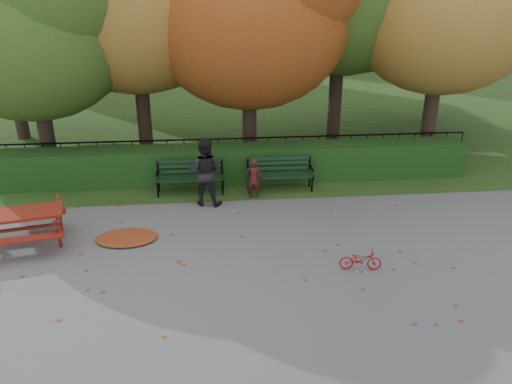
{
  "coord_description": "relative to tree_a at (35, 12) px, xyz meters",
  "views": [
    {
      "loc": [
        -0.76,
        -8.83,
        5.17
      ],
      "look_at": [
        0.21,
        1.15,
        1.0
      ],
      "focal_mm": 35.0,
      "sensor_mm": 36.0,
      "label": 1
    }
  ],
  "objects": [
    {
      "name": "bicycle",
      "position": [
        7.28,
        -6.17,
        -4.3
      ],
      "size": [
        0.85,
        0.39,
        0.43
      ],
      "primitive_type": "imported",
      "rotation": [
        0.0,
        0.0,
        1.44
      ],
      "color": "#AD0F13",
      "rests_on": "ground"
    },
    {
      "name": "adult",
      "position": [
        4.29,
        -2.68,
        -3.65
      ],
      "size": [
        0.99,
        0.86,
        1.73
      ],
      "primitive_type": "imported",
      "rotation": [
        0.0,
        0.0,
        2.86
      ],
      "color": "black",
      "rests_on": "ground"
    },
    {
      "name": "bench_right",
      "position": [
        6.29,
        -1.88,
        -4.0
      ],
      "size": [
        1.8,
        0.57,
        0.88
      ],
      "color": "black",
      "rests_on": "ground"
    },
    {
      "name": "hedge",
      "position": [
        5.19,
        -1.08,
        -4.02
      ],
      "size": [
        13.0,
        0.9,
        1.0
      ],
      "primitive_type": "cube",
      "color": "black",
      "rests_on": "ground"
    },
    {
      "name": "picnic_table",
      "position": [
        0.36,
        -4.56,
        -3.91
      ],
      "size": [
        2.11,
        1.84,
        0.9
      ],
      "rotation": [
        0.0,
        0.0,
        0.21
      ],
      "color": "maroon",
      "rests_on": "ground"
    },
    {
      "name": "bench_left",
      "position": [
        3.89,
        -1.88,
        -4.0
      ],
      "size": [
        1.8,
        0.57,
        0.88
      ],
      "color": "black",
      "rests_on": "ground"
    },
    {
      "name": "grass_strip",
      "position": [
        5.19,
        8.42,
        -4.52
      ],
      "size": [
        90.0,
        90.0,
        0.0
      ],
      "primitive_type": "plane",
      "color": "#233A16",
      "rests_on": "ground"
    },
    {
      "name": "tree_a",
      "position": [
        0.0,
        0.0,
        0.0
      ],
      "size": [
        5.88,
        5.6,
        7.48
      ],
      "color": "black",
      "rests_on": "ground"
    },
    {
      "name": "child",
      "position": [
        5.53,
        -2.38,
        -3.99
      ],
      "size": [
        0.41,
        0.28,
        1.07
      ],
      "primitive_type": "imported",
      "rotation": [
        0.0,
        0.0,
        3.07
      ],
      "color": "#401814",
      "rests_on": "ground"
    },
    {
      "name": "leaf_scatter",
      "position": [
        5.19,
        -5.28,
        -4.51
      ],
      "size": [
        9.0,
        5.7,
        0.01
      ],
      "primitive_type": null,
      "color": "maroon",
      "rests_on": "ground"
    },
    {
      "name": "ground",
      "position": [
        5.19,
        -5.58,
        -4.52
      ],
      "size": [
        90.0,
        90.0,
        0.0
      ],
      "primitive_type": "plane",
      "color": "slate",
      "rests_on": "ground"
    },
    {
      "name": "leaf_pile",
      "position": [
        2.54,
        -4.46,
        -4.47
      ],
      "size": [
        1.52,
        1.2,
        0.09
      ],
      "primitive_type": "ellipsoid",
      "rotation": [
        0.0,
        0.0,
        -0.22
      ],
      "color": "maroon",
      "rests_on": "ground"
    },
    {
      "name": "iron_fence",
      "position": [
        5.19,
        -0.28,
        -3.98
      ],
      "size": [
        14.0,
        0.04,
        1.02
      ],
      "color": "black",
      "rests_on": "ground"
    }
  ]
}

